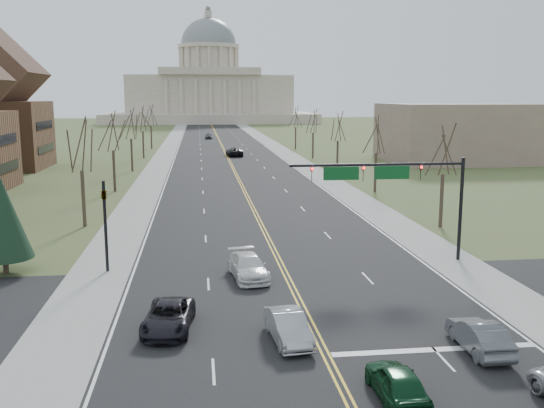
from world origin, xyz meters
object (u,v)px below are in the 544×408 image
object	(u,v)px
car_sb_inner_lead	(288,327)
car_far_sb	(209,136)
car_far_nb	(234,152)
signal_left	(105,216)
car_sb_outer_lead	(168,317)
car_nb_outer_lead	(479,336)
signal_mast	(391,180)
car_sb_inner_second	(248,267)
car_nb_inner_lead	(397,382)

from	to	relation	value
car_sb_inner_lead	car_far_sb	xyz separation A→B (m)	(-1.20, 137.07, 0.05)
car_far_nb	car_sb_inner_lead	bearing A→B (deg)	83.62
signal_left	car_sb_outer_lead	xyz separation A→B (m)	(4.44, -10.64, -3.03)
signal_left	car_far_nb	size ratio (longest dim) A/B	1.01
car_nb_outer_lead	car_far_nb	bearing A→B (deg)	-85.88
signal_mast	signal_left	xyz separation A→B (m)	(-18.95, 0.00, -2.05)
signal_mast	car_far_nb	size ratio (longest dim) A/B	2.04
signal_left	car_nb_outer_lead	xyz separation A→B (m)	(18.43, -14.83, -2.99)
car_sb_outer_lead	car_sb_inner_lead	bearing A→B (deg)	-14.42
car_sb_inner_second	signal_left	bearing A→B (deg)	157.72
car_nb_inner_lead	car_far_nb	size ratio (longest dim) A/B	0.68
signal_mast	car_sb_outer_lead	world-z (taller)	signal_mast
car_nb_outer_lead	car_sb_inner_lead	size ratio (longest dim) A/B	1.01
car_nb_inner_lead	car_sb_inner_second	bearing A→B (deg)	-75.51
signal_mast	car_sb_inner_lead	xyz separation A→B (m)	(-8.88, -12.74, -5.04)
car_sb_inner_second	car_far_sb	distance (m)	126.85
car_far_nb	car_far_sb	world-z (taller)	car_far_nb
signal_mast	car_nb_inner_lead	bearing A→B (deg)	-106.73
car_sb_outer_lead	car_sb_inner_second	distance (m)	9.34
signal_left	car_sb_inner_second	xyz separation A→B (m)	(9.03, -2.51, -2.97)
signal_mast	car_sb_inner_lead	world-z (taller)	signal_mast
car_nb_outer_lead	car_sb_inner_second	size ratio (longest dim) A/B	0.86
car_sb_outer_lead	signal_mast	bearing A→B (deg)	42.28
signal_left	car_sb_inner_lead	distance (m)	16.51
car_nb_inner_lead	car_sb_inner_second	world-z (taller)	car_sb_inner_second
car_nb_inner_lead	car_sb_inner_second	distance (m)	16.75
car_sb_inner_lead	car_sb_outer_lead	bearing A→B (deg)	153.69
signal_left	car_nb_inner_lead	xyz separation A→B (m)	(13.32, -18.71, -3.01)
car_nb_outer_lead	car_sb_inner_second	xyz separation A→B (m)	(-9.40, 12.32, 0.02)
signal_left	car_nb_inner_lead	world-z (taller)	signal_left
signal_mast	car_sb_inner_lead	bearing A→B (deg)	-124.89
car_nb_outer_lead	car_sb_inner_lead	xyz separation A→B (m)	(-8.37, 2.10, -0.01)
car_sb_outer_lead	car_far_nb	distance (m)	87.19
car_nb_inner_lead	car_nb_outer_lead	xyz separation A→B (m)	(5.10, 3.87, 0.02)
signal_left	car_sb_outer_lead	bearing A→B (deg)	-67.36
signal_mast	car_sb_inner_lead	size ratio (longest dim) A/B	2.83
car_nb_outer_lead	car_sb_inner_second	distance (m)	15.50
car_nb_inner_lead	car_far_sb	bearing A→B (deg)	-88.57
car_sb_inner_second	car_far_sb	world-z (taller)	car_far_sb
signal_left	car_sb_inner_lead	bearing A→B (deg)	-51.69
signal_mast	car_far_sb	bearing A→B (deg)	94.63
car_far_nb	signal_mast	bearing A→B (deg)	89.99
signal_mast	car_sb_inner_second	xyz separation A→B (m)	(-9.91, -2.51, -5.02)
signal_left	car_far_sb	distance (m)	124.68
car_sb_inner_lead	car_sb_outer_lead	world-z (taller)	car_sb_inner_lead
car_sb_outer_lead	car_far_nb	xyz separation A→B (m)	(8.42, 86.78, 0.16)
signal_left	car_sb_outer_lead	distance (m)	11.92
car_sb_inner_second	car_far_sb	size ratio (longest dim) A/B	1.14
car_nb_outer_lead	car_far_sb	world-z (taller)	car_far_sb
signal_left	car_nb_inner_lead	bearing A→B (deg)	-54.54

